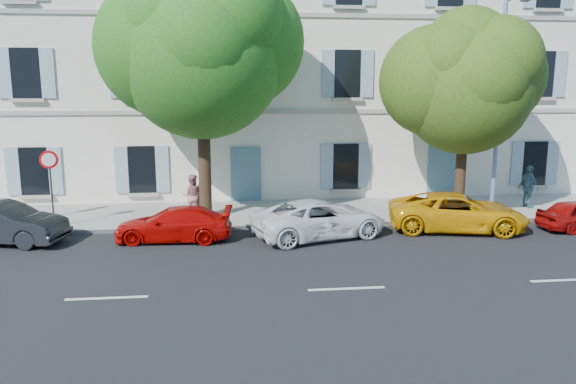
{
  "coord_description": "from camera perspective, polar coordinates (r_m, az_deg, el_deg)",
  "views": [
    {
      "loc": [
        -2.96,
        -17.43,
        5.18
      ],
      "look_at": [
        -0.86,
        2.0,
        1.4
      ],
      "focal_mm": 35.0,
      "sensor_mm": 36.0,
      "label": 1
    }
  ],
  "objects": [
    {
      "name": "tree_left",
      "position": [
        21.06,
        -8.78,
        13.45
      ],
      "size": [
        6.01,
        6.01,
        9.32
      ],
      "color": "#3A2819",
      "rests_on": "sidewalk"
    },
    {
      "name": "kerb",
      "position": [
        20.58,
        2.31,
        -3.41
      ],
      "size": [
        36.0,
        0.16,
        0.16
      ],
      "primitive_type": "cube",
      "color": "#9E998E",
      "rests_on": "ground"
    },
    {
      "name": "ground",
      "position": [
        18.43,
        3.36,
        -5.4
      ],
      "size": [
        90.0,
        90.0,
        0.0
      ],
      "primitive_type": "plane",
      "color": "black"
    },
    {
      "name": "car_yellow_supercar",
      "position": [
        20.95,
        16.84,
        -1.95
      ],
      "size": [
        5.2,
        3.18,
        1.35
      ],
      "primitive_type": "imported",
      "rotation": [
        0.0,
        0.0,
        1.36
      ],
      "color": "#E19B09",
      "rests_on": "ground"
    },
    {
      "name": "road_sign",
      "position": [
        21.3,
        -23.03,
        1.85
      ],
      "size": [
        0.63,
        0.17,
        2.75
      ],
      "color": "#383A3D",
      "rests_on": "sidewalk"
    },
    {
      "name": "pedestrian_a",
      "position": [
        21.62,
        -8.61,
        -0.26
      ],
      "size": [
        0.74,
        0.62,
        1.75
      ],
      "primitive_type": "imported",
      "rotation": [
        0.0,
        0.0,
        3.51
      ],
      "color": "silver",
      "rests_on": "sidewalk"
    },
    {
      "name": "tree_right",
      "position": [
        22.24,
        17.58,
        9.95
      ],
      "size": [
        4.9,
        4.9,
        7.54
      ],
      "color": "#3A2819",
      "rests_on": "sidewalk"
    },
    {
      "name": "pedestrian_b",
      "position": [
        21.63,
        -9.71,
        -0.41
      ],
      "size": [
        0.86,
        0.7,
        1.66
      ],
      "primitive_type": "imported",
      "rotation": [
        0.0,
        0.0,
        3.05
      ],
      "color": "#B97679",
      "rests_on": "sidewalk"
    },
    {
      "name": "building",
      "position": [
        27.8,
        -0.05,
        12.64
      ],
      "size": [
        28.0,
        7.0,
        12.0
      ],
      "primitive_type": "cube",
      "color": "silver",
      "rests_on": "ground"
    },
    {
      "name": "street_lamp",
      "position": [
        22.46,
        20.86,
        9.05
      ],
      "size": [
        0.34,
        1.72,
        8.06
      ],
      "color": "#7293BF",
      "rests_on": "sidewalk"
    },
    {
      "name": "car_white_coupe",
      "position": [
        19.2,
        3.25,
        -2.73
      ],
      "size": [
        5.07,
        3.41,
        1.29
      ],
      "primitive_type": "imported",
      "rotation": [
        0.0,
        0.0,
        1.87
      ],
      "color": "white",
      "rests_on": "ground"
    },
    {
      "name": "car_dark_sedan",
      "position": [
        20.66,
        -27.06,
        -2.85
      ],
      "size": [
        4.38,
        2.38,
        1.37
      ],
      "primitive_type": "imported",
      "rotation": [
        0.0,
        0.0,
        1.33
      ],
      "color": "black",
      "rests_on": "ground"
    },
    {
      "name": "pedestrian_c",
      "position": [
        25.07,
        23.26,
        0.51
      ],
      "size": [
        0.63,
        1.09,
        1.75
      ],
      "primitive_type": "imported",
      "rotation": [
        0.0,
        0.0,
        1.78
      ],
      "color": "slate",
      "rests_on": "sidewalk"
    },
    {
      "name": "car_red_coupe",
      "position": [
        19.18,
        -11.55,
        -3.2
      ],
      "size": [
        4.0,
        1.87,
        1.13
      ],
      "primitive_type": "imported",
      "rotation": [
        0.0,
        0.0,
        4.64
      ],
      "color": "#B40705",
      "rests_on": "ground"
    },
    {
      "name": "sidewalk",
      "position": [
        22.67,
        1.51,
        -2.07
      ],
      "size": [
        36.0,
        4.5,
        0.15
      ],
      "primitive_type": "cube",
      "color": "#A09E96",
      "rests_on": "ground"
    }
  ]
}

